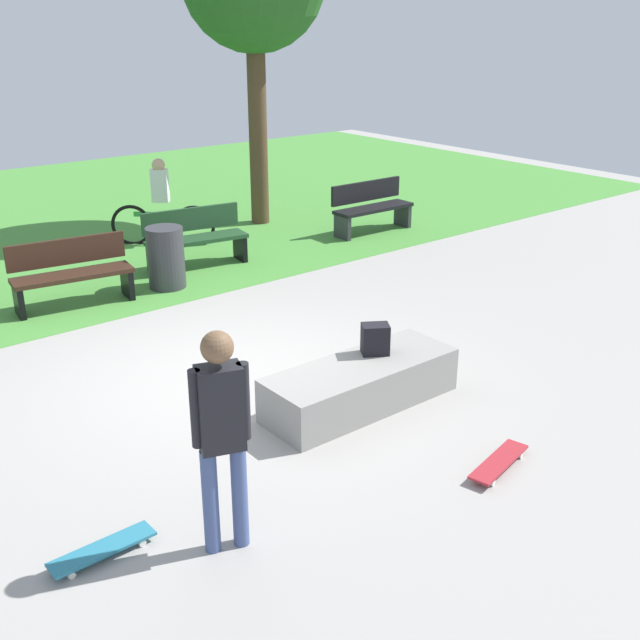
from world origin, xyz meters
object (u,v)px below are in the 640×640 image
(concrete_ledge, at_px, (361,385))
(park_bench_near_lamppost, at_px, (71,272))
(park_bench_near_path, at_px, (371,206))
(cyclist_on_bicycle, at_px, (162,208))
(skateboard_by_ledge, at_px, (499,462))
(trash_bin, at_px, (166,258))
(skateboard_spare, at_px, (103,549))
(park_bench_far_right, at_px, (195,236))
(skater_performing_trick, at_px, (221,426))
(backpack_on_ledge, at_px, (375,339))

(concrete_ledge, distance_m, park_bench_near_lamppost, 4.82)
(park_bench_near_path, distance_m, cyclist_on_bicycle, 3.76)
(park_bench_near_path, bearing_deg, skateboard_by_ledge, -124.21)
(park_bench_near_path, xyz_separation_m, trash_bin, (-4.43, -0.44, -0.03))
(skateboard_spare, xyz_separation_m, park_bench_near_path, (7.76, 5.57, 0.42))
(park_bench_far_right, bearing_deg, concrete_ledge, -102.04)
(trash_bin, bearing_deg, skateboard_spare, -122.93)
(skater_performing_trick, height_order, park_bench_near_lamppost, skater_performing_trick)
(backpack_on_ledge, bearing_deg, skateboard_by_ledge, -62.01)
(park_bench_far_right, distance_m, trash_bin, 1.08)
(park_bench_near_path, bearing_deg, park_bench_far_right, 176.72)
(backpack_on_ledge, distance_m, park_bench_near_lamppost, 4.79)
(backpack_on_ledge, xyz_separation_m, trash_bin, (-0.04, 4.43, -0.17))
(skater_performing_trick, bearing_deg, backpack_on_ledge, 24.57)
(park_bench_near_path, distance_m, park_bench_far_right, 3.58)
(backpack_on_ledge, distance_m, skater_performing_trick, 2.87)
(cyclist_on_bicycle, bearing_deg, park_bench_near_path, -26.05)
(skater_performing_trick, xyz_separation_m, cyclist_on_bicycle, (3.60, 7.70, -0.40))
(cyclist_on_bicycle, bearing_deg, skateboard_spare, -121.26)
(backpack_on_ledge, bearing_deg, park_bench_near_lamppost, 139.28)
(backpack_on_ledge, height_order, park_bench_near_lamppost, park_bench_near_lamppost)
(park_bench_far_right, bearing_deg, skateboard_by_ledge, -97.88)
(concrete_ledge, height_order, skateboard_by_ledge, concrete_ledge)
(park_bench_near_lamppost, xyz_separation_m, trash_bin, (1.36, -0.14, -0.03))
(concrete_ledge, relative_size, backpack_on_ledge, 6.56)
(park_bench_near_path, relative_size, cyclist_on_bicycle, 1.06)
(skateboard_spare, bearing_deg, park_bench_near_path, 35.69)
(skateboard_by_ledge, relative_size, park_bench_near_lamppost, 0.50)
(cyclist_on_bicycle, bearing_deg, park_bench_near_lamppost, -141.23)
(concrete_ledge, xyz_separation_m, trash_bin, (0.24, 4.54, 0.22))
(backpack_on_ledge, height_order, skateboard_by_ledge, backpack_on_ledge)
(backpack_on_ledge, relative_size, trash_bin, 0.36)
(concrete_ledge, distance_m, skateboard_spare, 3.14)
(trash_bin, bearing_deg, cyclist_on_bicycle, 63.09)
(park_bench_near_path, xyz_separation_m, park_bench_far_right, (-3.57, 0.20, 0.00))
(concrete_ledge, relative_size, park_bench_near_lamppost, 1.27)
(backpack_on_ledge, distance_m, skateboard_spare, 3.49)
(backpack_on_ledge, height_order, trash_bin, trash_bin)
(park_bench_near_path, height_order, park_bench_near_lamppost, same)
(skateboard_spare, height_order, park_bench_near_lamppost, park_bench_near_lamppost)
(park_bench_near_lamppost, height_order, trash_bin, park_bench_near_lamppost)
(skateboard_by_ledge, distance_m, skateboard_spare, 3.41)
(skateboard_by_ledge, distance_m, cyclist_on_bicycle, 8.39)
(backpack_on_ledge, xyz_separation_m, park_bench_near_lamppost, (-1.41, 4.57, -0.14))
(park_bench_near_path, bearing_deg, cyclist_on_bicycle, 153.95)
(park_bench_near_lamppost, bearing_deg, trash_bin, -5.90)
(concrete_ledge, distance_m, trash_bin, 4.55)
(skateboard_spare, height_order, park_bench_far_right, park_bench_far_right)
(concrete_ledge, height_order, park_bench_near_path, park_bench_near_path)
(skater_performing_trick, height_order, park_bench_near_path, skater_performing_trick)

